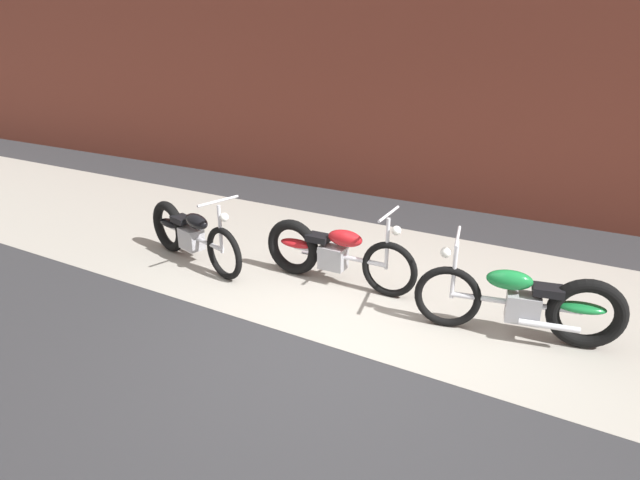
{
  "coord_description": "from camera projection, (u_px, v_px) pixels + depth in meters",
  "views": [
    {
      "loc": [
        2.06,
        -3.78,
        2.83
      ],
      "look_at": [
        -0.51,
        0.78,
        0.75
      ],
      "focal_mm": 28.67,
      "sensor_mm": 36.0,
      "label": 1
    }
  ],
  "objects": [
    {
      "name": "ground_plane",
      "position": [
        326.0,
        345.0,
        5.04
      ],
      "size": [
        80.0,
        80.0,
        0.0
      ],
      "primitive_type": "plane",
      "color": "#2D2D30"
    },
    {
      "name": "sidewalk_slab",
      "position": [
        393.0,
        278.0,
        6.46
      ],
      "size": [
        36.0,
        3.5,
        0.01
      ],
      "primitive_type": "cube",
      "color": "#9E998E",
      "rests_on": "ground"
    },
    {
      "name": "brick_building_wall",
      "position": [
        481.0,
        47.0,
        8.27
      ],
      "size": [
        36.0,
        0.5,
        5.37
      ],
      "primitive_type": "cube",
      "color": "brown",
      "rests_on": "ground"
    },
    {
      "name": "motorcycle_black",
      "position": [
        188.0,
        233.0,
        6.83
      ],
      "size": [
        1.97,
        0.77,
        1.03
      ],
      "rotation": [
        0.0,
        0.0,
        -0.26
      ],
      "color": "black",
      "rests_on": "ground"
    },
    {
      "name": "motorcycle_red",
      "position": [
        327.0,
        252.0,
        6.23
      ],
      "size": [
        2.01,
        0.58,
        1.03
      ],
      "rotation": [
        0.0,
        0.0,
        0.02
      ],
      "color": "black",
      "rests_on": "ground"
    },
    {
      "name": "motorcycle_green",
      "position": [
        532.0,
        303.0,
        5.02
      ],
      "size": [
        1.98,
        0.68,
        1.03
      ],
      "rotation": [
        0.0,
        0.0,
        3.35
      ],
      "color": "black",
      "rests_on": "ground"
    }
  ]
}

